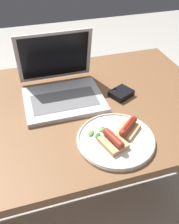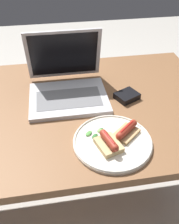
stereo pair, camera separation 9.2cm
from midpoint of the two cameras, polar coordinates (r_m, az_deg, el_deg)
name	(u,v)px [view 2 (the right image)]	position (r m, az deg, el deg)	size (l,w,h in m)	color
ground_plane	(64,200)	(1.59, -4.07, -19.61)	(6.00, 6.00, 0.00)	#B7B2A8
desk	(54,117)	(1.08, -5.62, -1.32)	(1.43, 0.81, 0.71)	brown
laptop	(67,85)	(1.09, -2.72, 6.05)	(0.33, 0.31, 0.26)	#B7B7BC
plate	(113,142)	(0.89, 8.28, -6.83)	(0.28, 0.28, 0.02)	silver
sausage_toast_left	(109,143)	(0.85, 7.52, -7.16)	(0.10, 0.11, 0.05)	tan
sausage_toast_middle	(126,131)	(0.91, 11.34, -4.41)	(0.11, 0.11, 0.04)	tan
salad_pile	(98,135)	(0.90, 4.96, -5.30)	(0.09, 0.07, 0.01)	#387A33
external_drive	(127,96)	(1.10, 10.94, 3.53)	(0.12, 0.11, 0.03)	black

